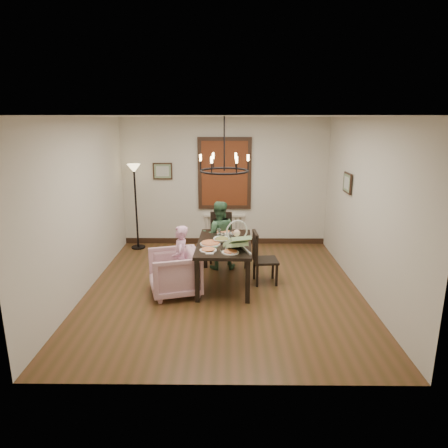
{
  "coord_description": "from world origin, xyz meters",
  "views": [
    {
      "loc": [
        0.07,
        -6.19,
        2.78
      ],
      "look_at": [
        0.01,
        0.27,
        1.05
      ],
      "focal_mm": 32.0,
      "sensor_mm": 36.0,
      "label": 1
    }
  ],
  "objects_px": {
    "armchair": "(175,273)",
    "baby_bouncer": "(237,240)",
    "dining_table": "(224,247)",
    "drinking_glass": "(223,237)",
    "chair_right": "(266,257)",
    "floor_lamp": "(136,208)",
    "chair_far": "(220,238)",
    "elderly_woman": "(181,266)",
    "seated_man": "(219,241)"
  },
  "relations": [
    {
      "from": "dining_table",
      "to": "chair_right",
      "type": "bearing_deg",
      "value": 5.16
    },
    {
      "from": "chair_right",
      "to": "elderly_woman",
      "type": "distance_m",
      "value": 1.47
    },
    {
      "from": "chair_far",
      "to": "armchair",
      "type": "xyz_separation_m",
      "value": [
        -0.71,
        -1.52,
        -0.13
      ]
    },
    {
      "from": "chair_right",
      "to": "baby_bouncer",
      "type": "distance_m",
      "value": 0.83
    },
    {
      "from": "armchair",
      "to": "drinking_glass",
      "type": "xyz_separation_m",
      "value": [
        0.77,
        0.49,
        0.46
      ]
    },
    {
      "from": "chair_right",
      "to": "baby_bouncer",
      "type": "bearing_deg",
      "value": 128.47
    },
    {
      "from": "armchair",
      "to": "drinking_glass",
      "type": "relative_size",
      "value": 5.49
    },
    {
      "from": "armchair",
      "to": "floor_lamp",
      "type": "bearing_deg",
      "value": -170.48
    },
    {
      "from": "seated_man",
      "to": "drinking_glass",
      "type": "distance_m",
      "value": 0.73
    },
    {
      "from": "dining_table",
      "to": "baby_bouncer",
      "type": "xyz_separation_m",
      "value": [
        0.2,
        -0.44,
        0.25
      ]
    },
    {
      "from": "elderly_woman",
      "to": "floor_lamp",
      "type": "bearing_deg",
      "value": -155.62
    },
    {
      "from": "baby_bouncer",
      "to": "floor_lamp",
      "type": "height_order",
      "value": "floor_lamp"
    },
    {
      "from": "chair_far",
      "to": "elderly_woman",
      "type": "bearing_deg",
      "value": -108.73
    },
    {
      "from": "elderly_woman",
      "to": "dining_table",
      "type": "bearing_deg",
      "value": 115.02
    },
    {
      "from": "chair_far",
      "to": "chair_right",
      "type": "xyz_separation_m",
      "value": [
        0.8,
        -1.06,
        -0.03
      ]
    },
    {
      "from": "chair_far",
      "to": "drinking_glass",
      "type": "xyz_separation_m",
      "value": [
        0.06,
        -1.03,
        0.33
      ]
    },
    {
      "from": "chair_right",
      "to": "seated_man",
      "type": "height_order",
      "value": "seated_man"
    },
    {
      "from": "chair_right",
      "to": "armchair",
      "type": "bearing_deg",
      "value": 102.16
    },
    {
      "from": "chair_far",
      "to": "chair_right",
      "type": "relative_size",
      "value": 1.06
    },
    {
      "from": "chair_right",
      "to": "seated_man",
      "type": "xyz_separation_m",
      "value": [
        -0.82,
        0.69,
        0.08
      ]
    },
    {
      "from": "chair_right",
      "to": "floor_lamp",
      "type": "bearing_deg",
      "value": 49.36
    },
    {
      "from": "elderly_woman",
      "to": "baby_bouncer",
      "type": "bearing_deg",
      "value": 82.9
    },
    {
      "from": "armchair",
      "to": "baby_bouncer",
      "type": "bearing_deg",
      "value": 73.13
    },
    {
      "from": "baby_bouncer",
      "to": "seated_man",
      "type": "bearing_deg",
      "value": 87.05
    },
    {
      "from": "elderly_woman",
      "to": "seated_man",
      "type": "height_order",
      "value": "seated_man"
    },
    {
      "from": "chair_right",
      "to": "baby_bouncer",
      "type": "xyz_separation_m",
      "value": [
        -0.51,
        -0.48,
        0.45
      ]
    },
    {
      "from": "elderly_woman",
      "to": "drinking_glass",
      "type": "height_order",
      "value": "elderly_woman"
    },
    {
      "from": "baby_bouncer",
      "to": "chair_right",
      "type": "bearing_deg",
      "value": 25.63
    },
    {
      "from": "armchair",
      "to": "dining_table",
      "type": "bearing_deg",
      "value": 101.96
    },
    {
      "from": "dining_table",
      "to": "floor_lamp",
      "type": "relative_size",
      "value": 0.9
    },
    {
      "from": "chair_far",
      "to": "floor_lamp",
      "type": "distance_m",
      "value": 2.05
    },
    {
      "from": "chair_far",
      "to": "floor_lamp",
      "type": "height_order",
      "value": "floor_lamp"
    },
    {
      "from": "chair_far",
      "to": "seated_man",
      "type": "height_order",
      "value": "seated_man"
    },
    {
      "from": "seated_man",
      "to": "drinking_glass",
      "type": "relative_size",
      "value": 7.43
    },
    {
      "from": "dining_table",
      "to": "armchair",
      "type": "height_order",
      "value": "dining_table"
    },
    {
      "from": "chair_far",
      "to": "armchair",
      "type": "height_order",
      "value": "chair_far"
    },
    {
      "from": "dining_table",
      "to": "seated_man",
      "type": "height_order",
      "value": "seated_man"
    },
    {
      "from": "dining_table",
      "to": "drinking_glass",
      "type": "height_order",
      "value": "drinking_glass"
    },
    {
      "from": "dining_table",
      "to": "elderly_woman",
      "type": "height_order",
      "value": "elderly_woman"
    },
    {
      "from": "chair_far",
      "to": "dining_table",
      "type": "bearing_deg",
      "value": -81.62
    },
    {
      "from": "chair_far",
      "to": "seated_man",
      "type": "distance_m",
      "value": 0.37
    },
    {
      "from": "seated_man",
      "to": "drinking_glass",
      "type": "height_order",
      "value": "seated_man"
    },
    {
      "from": "chair_far",
      "to": "drinking_glass",
      "type": "distance_m",
      "value": 1.09
    },
    {
      "from": "chair_far",
      "to": "seated_man",
      "type": "xyz_separation_m",
      "value": [
        -0.02,
        -0.36,
        0.05
      ]
    },
    {
      "from": "armchair",
      "to": "chair_right",
      "type": "bearing_deg",
      "value": 91.19
    },
    {
      "from": "armchair",
      "to": "floor_lamp",
      "type": "xyz_separation_m",
      "value": [
        -1.12,
        2.35,
        0.54
      ]
    },
    {
      "from": "drinking_glass",
      "to": "dining_table",
      "type": "bearing_deg",
      "value": -65.83
    },
    {
      "from": "elderly_woman",
      "to": "floor_lamp",
      "type": "height_order",
      "value": "floor_lamp"
    },
    {
      "from": "seated_man",
      "to": "floor_lamp",
      "type": "bearing_deg",
      "value": -37.35
    },
    {
      "from": "chair_far",
      "to": "baby_bouncer",
      "type": "distance_m",
      "value": 1.62
    }
  ]
}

